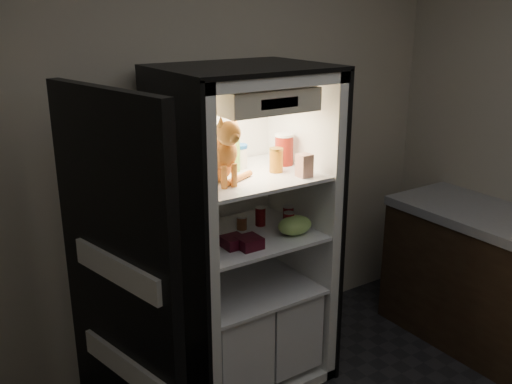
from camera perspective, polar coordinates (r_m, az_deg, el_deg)
room_shell at (r=2.09m, az=19.10°, el=1.94°), size 3.60×3.60×3.60m
refrigerator at (r=3.34m, az=-1.48°, el=-6.19°), size 0.90×0.72×1.88m
fridge_door at (r=2.74m, az=-13.47°, el=-9.59°), size 0.24×0.86×1.85m
tabby_cat at (r=2.94m, az=-3.75°, el=3.55°), size 0.31×0.35×0.37m
parmesan_shaker at (r=3.16m, az=-2.31°, el=3.90°), size 0.08×0.08×0.20m
mayo_tub at (r=3.23m, az=-1.72°, el=3.59°), size 0.10×0.10×0.14m
salsa_jar at (r=3.15m, az=2.03°, el=3.22°), size 0.08×0.08×0.14m
pepper_jar at (r=3.29m, az=2.82°, el=4.28°), size 0.11×0.11×0.18m
cream_carton at (r=3.07m, az=4.85°, el=2.66°), size 0.07×0.07×0.12m
soda_can_a at (r=3.34m, az=0.45°, el=-2.43°), size 0.06×0.06×0.11m
soda_can_b at (r=3.34m, az=3.24°, el=-2.41°), size 0.06×0.06×0.12m
soda_can_c at (r=3.25m, az=3.31°, el=-3.01°), size 0.06×0.06×0.12m
condiment_jar at (r=3.28m, az=-1.43°, el=-3.07°), size 0.06×0.06×0.08m
grape_bag at (r=3.22m, az=3.90°, el=-3.34°), size 0.21×0.15×0.10m
berry_box_left at (r=3.05m, az=-2.28°, el=-4.99°), size 0.12×0.12×0.06m
berry_box_right at (r=3.04m, az=-0.71°, el=-5.08°), size 0.12×0.12×0.06m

